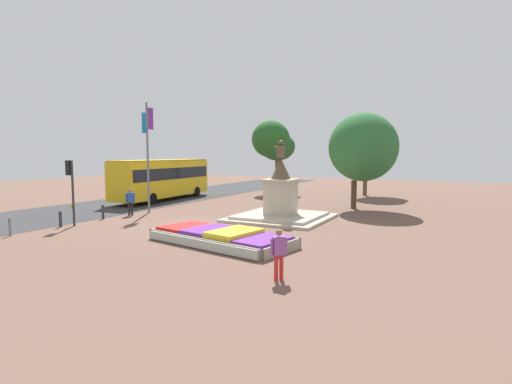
{
  "coord_description": "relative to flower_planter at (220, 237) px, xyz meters",
  "views": [
    {
      "loc": [
        12.5,
        -17.17,
        3.91
      ],
      "look_at": [
        3.33,
        0.46,
        2.0
      ],
      "focal_mm": 28.0,
      "sensor_mm": 36.0,
      "label": 1
    }
  ],
  "objects": [
    {
      "name": "park_tree_far_left",
      "position": [
        1.32,
        23.21,
        4.66
      ],
      "size": [
        3.95,
        5.24,
        6.81
      ],
      "color": "brown",
      "rests_on": "ground_plane"
    },
    {
      "name": "pedestrian_near_planter",
      "position": [
        4.34,
        -3.43,
        0.64
      ],
      "size": [
        0.41,
        0.46,
        1.61
      ],
      "color": "red",
      "rests_on": "ground_plane"
    },
    {
      "name": "traffic_light_near_crossing",
      "position": [
        -9.43,
        -0.08,
        2.17
      ],
      "size": [
        0.42,
        0.31,
        3.55
      ],
      "color": "#2D2D33",
      "rests_on": "ground_plane"
    },
    {
      "name": "kerb_bollard_mid_b",
      "position": [
        -9.77,
        2.29,
        0.18
      ],
      "size": [
        0.16,
        0.16,
        0.88
      ],
      "color": "#2D2D33",
      "rests_on": "ground_plane"
    },
    {
      "name": "city_bus",
      "position": [
        -13.23,
        11.73,
        1.67
      ],
      "size": [
        3.19,
        10.77,
        3.4
      ],
      "color": "gold",
      "rests_on": "ground_plane"
    },
    {
      "name": "park_tree_far_right",
      "position": [
        -7.39,
        21.3,
        4.74
      ],
      "size": [
        4.17,
        3.84,
        7.14
      ],
      "color": "brown",
      "rests_on": "ground_plane"
    },
    {
      "name": "park_tree_behind_statue",
      "position": [
        2.93,
        13.7,
        4.04
      ],
      "size": [
        4.77,
        4.82,
        6.72
      ],
      "color": "#4C3823",
      "rests_on": "ground_plane"
    },
    {
      "name": "street_asphalt_strip",
      "position": [
        -14.03,
        2.71,
        -0.27
      ],
      "size": [
        8.04,
        78.44,
        0.01
      ],
      "primitive_type": "cube",
      "color": "#333335",
      "rests_on": "ground_plane"
    },
    {
      "name": "banner_pole",
      "position": [
        -9.21,
        5.64,
        3.7
      ],
      "size": [
        0.14,
        1.14,
        7.23
      ],
      "color": "slate",
      "rests_on": "ground_plane"
    },
    {
      "name": "kerb_bollard_mid_a",
      "position": [
        -9.72,
        -0.6,
        0.18
      ],
      "size": [
        0.17,
        0.17,
        0.87
      ],
      "color": "#2D2D33",
      "rests_on": "ground_plane"
    },
    {
      "name": "statue_monument",
      "position": [
        -0.32,
        7.18,
        0.68
      ],
      "size": [
        5.51,
        5.51,
        4.71
      ],
      "color": "#B4AA95",
      "rests_on": "ground_plane"
    },
    {
      "name": "pedestrian_with_handbag",
      "position": [
        -9.41,
        4.16,
        0.71
      ],
      "size": [
        0.4,
        0.48,
        1.71
      ],
      "color": "black",
      "rests_on": "ground_plane"
    },
    {
      "name": "ground_plane",
      "position": [
        -3.22,
        2.71,
        -0.28
      ],
      "size": [
        89.64,
        89.64,
        0.0
      ],
      "primitive_type": "plane",
      "color": "brown"
    },
    {
      "name": "flower_planter",
      "position": [
        0.0,
        0.0,
        0.0
      ],
      "size": [
        6.89,
        3.89,
        0.67
      ],
      "color": "#38281C",
      "rests_on": "ground_plane"
    },
    {
      "name": "kerb_bollard_south",
      "position": [
        -9.76,
        -3.26,
        0.2
      ],
      "size": [
        0.13,
        0.13,
        0.91
      ],
      "color": "slate",
      "rests_on": "ground_plane"
    }
  ]
}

